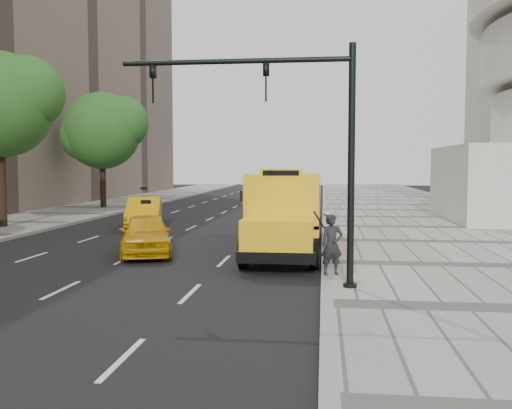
# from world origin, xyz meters

# --- Properties ---
(ground) EXTENTS (140.00, 140.00, 0.00)m
(ground) POSITION_xyz_m (0.00, 0.00, 0.00)
(ground) COLOR black
(ground) RESTS_ON ground
(sidewalk_museum) EXTENTS (12.00, 140.00, 0.15)m
(sidewalk_museum) POSITION_xyz_m (12.00, 0.00, 0.07)
(sidewalk_museum) COLOR #9A9992
(sidewalk_museum) RESTS_ON ground
(curb_museum) EXTENTS (0.30, 140.00, 0.15)m
(curb_museum) POSITION_xyz_m (6.00, 0.00, 0.07)
(curb_museum) COLOR gray
(curb_museum) RESTS_ON ground
(curb_far) EXTENTS (0.30, 140.00, 0.15)m
(curb_far) POSITION_xyz_m (-8.00, 0.00, 0.07)
(curb_far) COLOR gray
(curb_far) RESTS_ON ground
(tree_b) EXTENTS (6.07, 5.40, 9.07)m
(tree_b) POSITION_xyz_m (-10.40, 3.25, 6.42)
(tree_b) COLOR black
(tree_b) RESTS_ON ground
(tree_c) EXTENTS (6.42, 5.70, 8.71)m
(tree_c) POSITION_xyz_m (-10.39, 16.77, 5.91)
(tree_c) COLOR black
(tree_c) RESTS_ON ground
(school_bus) EXTENTS (2.96, 11.56, 3.19)m
(school_bus) POSITION_xyz_m (4.50, -1.34, 1.76)
(school_bus) COLOR yellow
(school_bus) RESTS_ON ground
(taxi_near) EXTENTS (3.01, 4.78, 1.52)m
(taxi_near) POSITION_xyz_m (-0.60, -3.91, 0.76)
(taxi_near) COLOR #D59708
(taxi_near) RESTS_ON ground
(taxi_far) EXTENTS (2.86, 5.15, 1.61)m
(taxi_far) POSITION_xyz_m (-3.52, 4.93, 0.80)
(taxi_far) COLOR #D59708
(taxi_far) RESTS_ON ground
(pedestrian) EXTENTS (0.74, 0.60, 1.76)m
(pedestrian) POSITION_xyz_m (6.15, -7.80, 1.03)
(pedestrian) COLOR black
(pedestrian) RESTS_ON sidewalk_museum
(traffic_signal) EXTENTS (6.18, 0.36, 6.40)m
(traffic_signal) POSITION_xyz_m (5.19, -9.40, 4.09)
(traffic_signal) COLOR black
(traffic_signal) RESTS_ON ground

